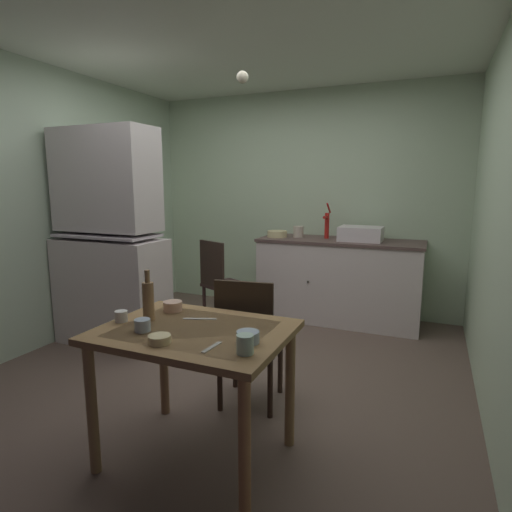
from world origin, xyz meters
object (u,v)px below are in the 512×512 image
chair_far_side (249,340)px  teacup_mint (245,344)px  sink_basin (361,233)px  mixing_bowl_counter (277,234)px  hand_pump (327,223)px  dining_table (195,348)px  chair_by_counter (221,281)px  hutch_cabinet (110,246)px  serving_bowl_wide (173,306)px  glass_bottle (148,300)px

chair_far_side → teacup_mint: (0.34, -0.79, 0.31)m
sink_basin → mixing_bowl_counter: (-0.92, -0.05, -0.04)m
hand_pump → dining_table: bearing=-90.9°
mixing_bowl_counter → hand_pump: bearing=9.9°
dining_table → chair_by_counter: (-0.88, 1.96, -0.14)m
sink_basin → dining_table: sink_basin is taller
hutch_cabinet → serving_bowl_wide: bearing=-35.5°
sink_basin → glass_bottle: size_ratio=1.54×
chair_far_side → hutch_cabinet: bearing=161.1°
dining_table → chair_far_side: (0.04, 0.60, -0.16)m
hand_pump → teacup_mint: (0.34, -2.89, -0.28)m
sink_basin → chair_far_side: bearing=-100.5°
hutch_cabinet → chair_by_counter: (0.73, 0.79, -0.44)m
mixing_bowl_counter → serving_bowl_wide: bearing=-84.8°
hutch_cabinet → mixing_bowl_counter: 1.82m
dining_table → chair_far_side: chair_far_side is taller
sink_basin → dining_table: size_ratio=0.45×
hutch_cabinet → sink_basin: (2.04, 1.48, 0.05)m
chair_far_side → glass_bottle: 0.78m
dining_table → chair_by_counter: size_ratio=1.07×
glass_bottle → mixing_bowl_counter: bearing=94.3°
teacup_mint → serving_bowl_wide: bearing=148.4°
chair_by_counter → glass_bottle: glass_bottle is taller
sink_basin → chair_far_side: size_ratio=0.49×
chair_by_counter → teacup_mint: 2.51m
chair_by_counter → glass_bottle: (0.58, -1.94, 0.37)m
glass_bottle → sink_basin: bearing=74.6°
hutch_cabinet → glass_bottle: hutch_cabinet is taller
serving_bowl_wide → teacup_mint: 0.78m
dining_table → teacup_mint: bearing=-26.5°
chair_far_side → chair_by_counter: (-0.92, 1.36, 0.01)m
chair_far_side → chair_by_counter: 1.64m
hand_pump → dining_table: size_ratio=0.40×
hutch_cabinet → serving_bowl_wide: 1.65m
chair_far_side → chair_by_counter: bearing=124.2°
glass_bottle → chair_by_counter: bearing=106.6°
serving_bowl_wide → hutch_cabinet: bearing=144.5°
hutch_cabinet → hand_pump: hutch_cabinet is taller
dining_table → glass_bottle: (-0.30, 0.02, 0.23)m
sink_basin → teacup_mint: (-0.04, -2.84, -0.19)m
hutch_cabinet → glass_bottle: (1.31, -1.15, -0.07)m
dining_table → glass_bottle: size_ratio=3.45×
chair_far_side → serving_bowl_wide: size_ratio=8.01×
hand_pump → chair_by_counter: 1.32m
mixing_bowl_counter → teacup_mint: bearing=-72.5°
dining_table → glass_bottle: glass_bottle is taller
hutch_cabinet → dining_table: bearing=-35.9°
chair_by_counter → teacup_mint: (1.26, -2.15, 0.30)m
chair_far_side → serving_bowl_wide: (-0.32, -0.38, 0.30)m
sink_basin → glass_bottle: sink_basin is taller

